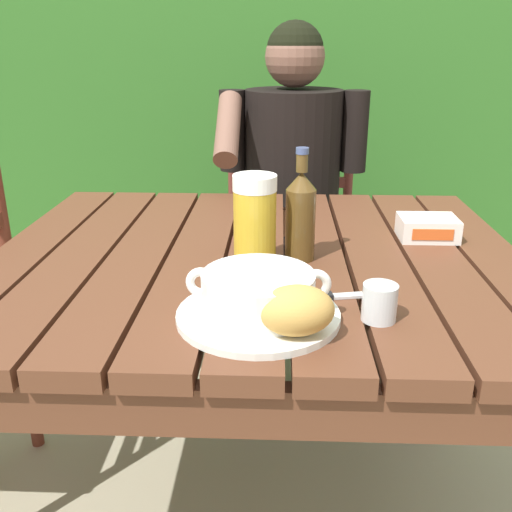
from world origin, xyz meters
TOP-DOWN VIEW (x-y plane):
  - dining_table at (0.00, 0.00)m, footprint 1.12×0.97m
  - hedge_backdrop at (0.23, 1.72)m, footprint 3.83×0.88m
  - chair_near_diner at (0.09, 0.92)m, footprint 0.49×0.46m
  - person_eating at (0.09, 0.72)m, footprint 0.48×0.47m
  - serving_plate at (0.02, -0.31)m, footprint 0.27×0.27m
  - soup_bowl at (0.02, -0.31)m, footprint 0.23×0.18m
  - bread_roll at (0.07, -0.38)m, footprint 0.13×0.10m
  - beer_glass at (0.00, -0.09)m, footprint 0.09×0.09m
  - beer_bottle at (0.09, -0.04)m, footprint 0.06×0.06m
  - water_glass_small at (0.21, -0.31)m, footprint 0.06×0.06m
  - butter_tub at (0.38, 0.10)m, footprint 0.13×0.10m
  - table_knife at (0.14, -0.23)m, footprint 0.16×0.05m

SIDE VIEW (x-z plane):
  - chair_near_diner at x=0.09m, z-range 0.00..0.96m
  - dining_table at x=0.00m, z-range 0.27..1.01m
  - person_eating at x=0.09m, z-range 0.11..1.33m
  - table_knife at x=0.14m, z-range 0.74..0.75m
  - serving_plate at x=0.02m, z-range 0.74..0.75m
  - butter_tub at x=0.38m, z-range 0.74..0.79m
  - water_glass_small at x=0.21m, z-range 0.74..0.80m
  - soup_bowl at x=0.02m, z-range 0.75..0.82m
  - bread_roll at x=0.07m, z-range 0.75..0.82m
  - beer_glass at x=0.00m, z-range 0.74..0.92m
  - beer_bottle at x=0.09m, z-range 0.72..0.95m
  - hedge_backdrop at x=0.23m, z-range -0.06..1.91m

